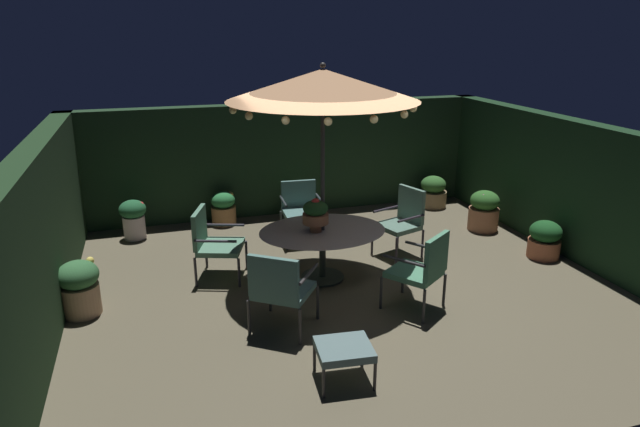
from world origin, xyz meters
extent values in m
cube|color=brown|center=(0.00, 0.00, -0.01)|extent=(7.51, 6.80, 0.02)
cube|color=#1B331E|center=(0.00, 3.25, 1.00)|extent=(7.51, 0.30, 1.99)
cube|color=#1B331B|center=(-3.60, 0.00, 1.00)|extent=(0.30, 6.80, 1.99)
cube|color=#16301B|center=(3.60, 0.00, 1.00)|extent=(0.30, 6.80, 1.99)
cylinder|color=#29302C|center=(-0.22, 0.24, 0.01)|extent=(0.59, 0.59, 0.03)
cylinder|color=#29302C|center=(-0.22, 0.24, 0.34)|extent=(0.09, 0.09, 0.68)
ellipsoid|color=#B7ACA1|center=(-0.22, 0.24, 0.69)|extent=(1.70, 1.38, 0.03)
cylinder|color=#323030|center=(-0.22, 0.24, 1.27)|extent=(0.06, 0.06, 2.54)
cone|color=tan|center=(-0.22, 0.24, 2.60)|extent=(2.41, 2.41, 0.38)
sphere|color=#323030|center=(-0.22, 0.24, 2.83)|extent=(0.07, 0.07, 0.07)
sphere|color=#F9DB8C|center=(0.89, 0.21, 2.33)|extent=(0.09, 0.09, 0.09)
sphere|color=#F9DB8C|center=(0.77, 0.74, 2.33)|extent=(0.09, 0.09, 0.09)
sphere|color=#F9DB8C|center=(0.47, 1.11, 2.33)|extent=(0.09, 0.09, 0.09)
sphere|color=#F9DB8C|center=(0.04, 1.32, 2.33)|extent=(0.09, 0.09, 0.09)
sphere|color=#F9DB8C|center=(-0.50, 1.32, 2.33)|extent=(0.09, 0.09, 0.09)
sphere|color=#F9DB8C|center=(-0.90, 1.12, 2.33)|extent=(0.09, 0.09, 0.09)
sphere|color=#F9DB8C|center=(-1.20, 0.77, 2.33)|extent=(0.09, 0.09, 0.09)
sphere|color=#F9DB8C|center=(-1.33, 0.29, 2.33)|extent=(0.09, 0.09, 0.09)
sphere|color=#F9DB8C|center=(-1.23, -0.22, 2.33)|extent=(0.09, 0.09, 0.09)
sphere|color=#F9DB8C|center=(-0.91, -0.63, 2.33)|extent=(0.09, 0.09, 0.09)
sphere|color=#F9DB8C|center=(-0.50, -0.83, 2.33)|extent=(0.09, 0.09, 0.09)
sphere|color=#F9DB8C|center=(0.02, -0.84, 2.33)|extent=(0.09, 0.09, 0.09)
sphere|color=#F9DB8C|center=(0.48, -0.62, 2.33)|extent=(0.09, 0.09, 0.09)
sphere|color=#F9DB8C|center=(0.79, -0.21, 2.33)|extent=(0.09, 0.09, 0.09)
cylinder|color=#AB6A44|center=(-0.33, 0.20, 0.77)|extent=(0.15, 0.15, 0.12)
cylinder|color=#AA6544|center=(-0.33, 0.20, 0.89)|extent=(0.34, 0.34, 0.13)
ellipsoid|color=#204821|center=(-0.33, 0.20, 1.03)|extent=(0.33, 0.33, 0.20)
sphere|color=red|center=(-0.33, 0.20, 1.10)|extent=(0.12, 0.12, 0.12)
cylinder|color=#312F30|center=(-1.10, -0.46, 0.21)|extent=(0.04, 0.04, 0.42)
cylinder|color=#312F30|center=(-0.61, -0.81, 0.21)|extent=(0.04, 0.04, 0.42)
cylinder|color=#312F30|center=(-1.44, -0.93, 0.21)|extent=(0.04, 0.04, 0.42)
cylinder|color=#312F30|center=(-0.95, -1.29, 0.21)|extent=(0.04, 0.04, 0.42)
cube|color=#4A6F68|center=(-1.03, -0.87, 0.46)|extent=(0.81, 0.81, 0.07)
cube|color=#4A6F68|center=(-1.19, -1.10, 0.73)|extent=(0.50, 0.39, 0.48)
cylinder|color=#312F30|center=(-1.27, -0.70, 0.71)|extent=(0.35, 0.47, 0.04)
cylinder|color=#312F30|center=(-0.78, -1.05, 0.71)|extent=(0.35, 0.47, 0.04)
cylinder|color=#2B2C2D|center=(0.19, -0.80, 0.21)|extent=(0.04, 0.04, 0.42)
cylinder|color=#2B2C2D|center=(0.63, -0.48, 0.21)|extent=(0.04, 0.04, 0.42)
cylinder|color=#2B2C2D|center=(0.53, -1.26, 0.21)|extent=(0.04, 0.04, 0.42)
cylinder|color=#2B2C2D|center=(0.97, -0.95, 0.21)|extent=(0.04, 0.04, 0.42)
cube|color=#43795C|center=(0.58, -0.87, 0.46)|extent=(0.76, 0.77, 0.07)
cube|color=#43795C|center=(0.74, -1.10, 0.74)|extent=(0.46, 0.35, 0.50)
cylinder|color=#2B2C2D|center=(0.36, -1.03, 0.71)|extent=(0.35, 0.47, 0.04)
cylinder|color=#2B2C2D|center=(0.80, -0.71, 0.71)|extent=(0.35, 0.47, 0.04)
cylinder|color=#2E2832|center=(0.92, 0.34, 0.21)|extent=(0.04, 0.04, 0.43)
cylinder|color=#2E2832|center=(0.75, 0.85, 0.21)|extent=(0.04, 0.04, 0.43)
cylinder|color=#2E2832|center=(1.42, 0.51, 0.21)|extent=(0.04, 0.04, 0.43)
cylinder|color=#2E2832|center=(1.25, 1.01, 0.21)|extent=(0.04, 0.04, 0.43)
cube|color=#4E6E60|center=(1.08, 0.68, 0.46)|extent=(0.66, 0.66, 0.07)
cube|color=#4E6E60|center=(1.32, 0.76, 0.76)|extent=(0.22, 0.50, 0.52)
cylinder|color=#2E2832|center=(1.17, 0.43, 0.66)|extent=(0.49, 0.19, 0.04)
cylinder|color=#2E2832|center=(1.00, 0.93, 0.66)|extent=(0.49, 0.19, 0.04)
cylinder|color=#2B3235|center=(0.14, 1.32, 0.22)|extent=(0.04, 0.04, 0.45)
cylinder|color=#2B3235|center=(-0.44, 1.36, 0.22)|extent=(0.04, 0.04, 0.45)
cylinder|color=#2B3235|center=(0.17, 1.87, 0.22)|extent=(0.04, 0.04, 0.45)
cylinder|color=#2B3235|center=(-0.41, 1.91, 0.22)|extent=(0.04, 0.04, 0.45)
cube|color=#476C67|center=(-0.14, 1.62, 0.48)|extent=(0.60, 0.58, 0.07)
cube|color=#476C67|center=(-0.12, 1.88, 0.73)|extent=(0.56, 0.10, 0.43)
cylinder|color=#2B3235|center=(0.15, 1.60, 0.70)|extent=(0.07, 0.53, 0.04)
cylinder|color=#2B3235|center=(-0.43, 1.64, 0.70)|extent=(0.07, 0.53, 0.04)
cylinder|color=#2E2C35|center=(-1.15, 0.89, 0.20)|extent=(0.04, 0.04, 0.40)
cylinder|color=#2E2C35|center=(-1.36, 0.30, 0.20)|extent=(0.04, 0.04, 0.40)
cylinder|color=#2E2C35|center=(-1.70, 1.07, 0.20)|extent=(0.04, 0.04, 0.40)
cylinder|color=#2E2C35|center=(-1.90, 0.49, 0.20)|extent=(0.04, 0.04, 0.40)
cube|color=#4D7A62|center=(-1.53, 0.69, 0.44)|extent=(0.73, 0.75, 0.07)
cube|color=#4D7A62|center=(-1.79, 0.78, 0.72)|extent=(0.25, 0.58, 0.49)
cylinder|color=#2E2C35|center=(-1.43, 0.98, 0.64)|extent=(0.53, 0.21, 0.04)
cylinder|color=#2E2C35|center=(-1.63, 0.39, 0.64)|extent=(0.53, 0.21, 0.04)
cylinder|color=#2E2C2D|center=(-0.94, -1.80, 0.15)|extent=(0.03, 0.03, 0.31)
cylinder|color=#2E2C2D|center=(-0.45, -1.84, 0.15)|extent=(0.03, 0.03, 0.31)
cylinder|color=#2E2C2D|center=(-0.98, -2.23, 0.15)|extent=(0.03, 0.03, 0.31)
cylinder|color=#2E2C2D|center=(-0.49, -2.28, 0.15)|extent=(0.03, 0.03, 0.31)
cube|color=slate|center=(-0.72, -2.04, 0.35)|extent=(0.57, 0.52, 0.08)
cylinder|color=tan|center=(-3.27, 0.13, 0.19)|extent=(0.44, 0.44, 0.38)
ellipsoid|color=#306236|center=(-3.27, 0.13, 0.51)|extent=(0.48, 0.48, 0.34)
sphere|color=#E1C94A|center=(-3.15, 0.14, 0.59)|extent=(0.08, 0.08, 0.08)
sphere|color=#E5CD55|center=(-3.13, 0.28, 0.61)|extent=(0.09, 0.09, 0.09)
sphere|color=#E2C253|center=(-3.35, 0.22, 0.58)|extent=(0.07, 0.07, 0.07)
sphere|color=#F0CD4E|center=(-3.44, 0.13, 0.58)|extent=(0.08, 0.08, 0.08)
sphere|color=#E8C059|center=(-3.36, 0.02, 0.54)|extent=(0.08, 0.08, 0.08)
sphere|color=#F2CA4B|center=(-3.21, -0.01, 0.55)|extent=(0.11, 0.11, 0.11)
cylinder|color=#B06141|center=(3.14, -0.02, 0.14)|extent=(0.47, 0.47, 0.27)
ellipsoid|color=#17491E|center=(3.14, -0.02, 0.40)|extent=(0.46, 0.46, 0.32)
sphere|color=#E2CB4A|center=(3.32, -0.07, 0.41)|extent=(0.11, 0.11, 0.11)
sphere|color=#E0D558|center=(3.18, 0.09, 0.51)|extent=(0.06, 0.06, 0.06)
sphere|color=#E5D550|center=(3.03, -0.01, 0.47)|extent=(0.09, 0.09, 0.09)
sphere|color=#F1BE46|center=(3.17, -0.18, 0.41)|extent=(0.08, 0.08, 0.08)
cylinder|color=beige|center=(-2.69, 2.58, 0.19)|extent=(0.35, 0.35, 0.38)
ellipsoid|color=#1E5530|center=(-2.69, 2.58, 0.49)|extent=(0.42, 0.42, 0.30)
sphere|color=red|center=(-2.55, 2.58, 0.55)|extent=(0.11, 0.11, 0.11)
sphere|color=red|center=(-2.61, 2.70, 0.52)|extent=(0.07, 0.07, 0.07)
sphere|color=red|center=(-2.80, 2.63, 0.52)|extent=(0.10, 0.10, 0.10)
sphere|color=red|center=(-2.80, 2.50, 0.51)|extent=(0.07, 0.07, 0.07)
sphere|color=#C73C30|center=(-2.64, 2.49, 0.57)|extent=(0.09, 0.09, 0.09)
cylinder|color=#9F6D42|center=(-1.21, 2.85, 0.16)|extent=(0.42, 0.42, 0.32)
ellipsoid|color=#28743A|center=(-1.21, 2.85, 0.43)|extent=(0.42, 0.42, 0.29)
sphere|color=#F7CF59|center=(-1.07, 2.85, 0.51)|extent=(0.10, 0.10, 0.10)
sphere|color=#EDBF5A|center=(-1.29, 2.99, 0.49)|extent=(0.08, 0.08, 0.08)
sphere|color=#F6D959|center=(-1.26, 2.76, 0.51)|extent=(0.09, 0.09, 0.09)
cylinder|color=olive|center=(2.73, 2.67, 0.15)|extent=(0.52, 0.52, 0.30)
ellipsoid|color=#2D5E26|center=(2.73, 2.67, 0.43)|extent=(0.47, 0.47, 0.33)
sphere|color=#BB3785|center=(2.87, 2.68, 0.45)|extent=(0.10, 0.10, 0.10)
sphere|color=#BD288D|center=(2.73, 2.79, 0.43)|extent=(0.10, 0.10, 0.10)
sphere|color=#B5397D|center=(2.59, 2.65, 0.45)|extent=(0.06, 0.06, 0.06)
sphere|color=#B94684|center=(2.77, 2.49, 0.46)|extent=(0.08, 0.08, 0.08)
cylinder|color=#A46949|center=(2.94, 1.29, 0.19)|extent=(0.50, 0.50, 0.38)
ellipsoid|color=#2C6024|center=(2.94, 1.29, 0.51)|extent=(0.48, 0.48, 0.34)
sphere|color=#AE3D7A|center=(3.08, 1.32, 0.55)|extent=(0.10, 0.10, 0.10)
sphere|color=#A32B7E|center=(2.89, 1.39, 0.56)|extent=(0.10, 0.10, 0.10)
sphere|color=#A43D72|center=(2.86, 1.21, 0.61)|extent=(0.10, 0.10, 0.10)
cylinder|color=#9F6442|center=(0.07, 2.59, 0.19)|extent=(0.42, 0.42, 0.38)
ellipsoid|color=#2C5D34|center=(0.07, 2.59, 0.49)|extent=(0.42, 0.42, 0.29)
sphere|color=#D73A45|center=(0.24, 2.53, 0.50)|extent=(0.10, 0.10, 0.10)
sphere|color=red|center=(0.10, 2.73, 0.50)|extent=(0.09, 0.09, 0.09)
sphere|color=red|center=(-0.03, 2.58, 0.59)|extent=(0.08, 0.08, 0.08)
sphere|color=red|center=(0.05, 2.43, 0.50)|extent=(0.07, 0.07, 0.07)
camera|label=1|loc=(-2.30, -6.41, 3.28)|focal=31.34mm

